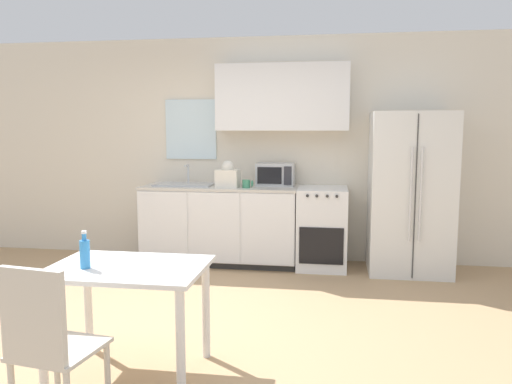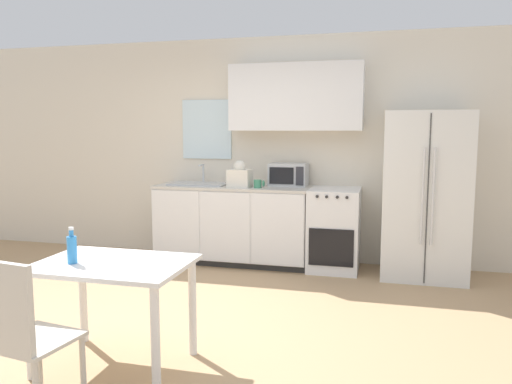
{
  "view_description": "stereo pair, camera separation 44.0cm",
  "coord_description": "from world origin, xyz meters",
  "views": [
    {
      "loc": [
        1.1,
        -3.74,
        1.6
      ],
      "look_at": [
        0.44,
        0.58,
        1.05
      ],
      "focal_mm": 35.0,
      "sensor_mm": 36.0,
      "label": 1
    },
    {
      "loc": [
        1.53,
        -3.65,
        1.6
      ],
      "look_at": [
        0.44,
        0.58,
        1.05
      ],
      "focal_mm": 35.0,
      "sensor_mm": 36.0,
      "label": 2
    }
  ],
  "objects": [
    {
      "name": "oven_range",
      "position": [
        1.0,
        1.99,
        0.46
      ],
      "size": [
        0.57,
        0.66,
        0.93
      ],
      "color": "white",
      "rests_on": "ground_plane"
    },
    {
      "name": "ground_plane",
      "position": [
        0.0,
        0.0,
        0.0
      ],
      "size": [
        12.0,
        12.0,
        0.0
      ],
      "primitive_type": "plane",
      "color": "tan"
    },
    {
      "name": "refrigerator",
      "position": [
        1.96,
        1.95,
        0.89
      ],
      "size": [
        0.88,
        0.76,
        1.79
      ],
      "color": "silver",
      "rests_on": "ground_plane"
    },
    {
      "name": "wall_back",
      "position": [
        0.08,
        2.31,
        1.45
      ],
      "size": [
        12.0,
        0.38,
        2.7
      ],
      "color": "beige",
      "rests_on": "ground_plane"
    },
    {
      "name": "kitchen_sink",
      "position": [
        -0.64,
        1.99,
        0.95
      ],
      "size": [
        0.69,
        0.4,
        0.24
      ],
      "color": "#B7BABC",
      "rests_on": "kitchen_counter"
    },
    {
      "name": "grocery_bag_0",
      "position": [
        -0.09,
        1.86,
        1.06
      ],
      "size": [
        0.26,
        0.23,
        0.31
      ],
      "rotation": [
        0.0,
        0.0,
        -0.04
      ],
      "color": "silver",
      "rests_on": "kitchen_counter"
    },
    {
      "name": "kitchen_counter",
      "position": [
        -0.21,
        1.99,
        0.47
      ],
      "size": [
        1.85,
        0.66,
        0.93
      ],
      "color": "#333333",
      "rests_on": "ground_plane"
    },
    {
      "name": "dining_chair_near",
      "position": [
        -0.33,
        -1.5,
        0.54
      ],
      "size": [
        0.45,
        0.45,
        0.93
      ],
      "rotation": [
        0.0,
        0.0,
        -0.15
      ],
      "color": "beige",
      "rests_on": "ground_plane"
    },
    {
      "name": "dining_table",
      "position": [
        -0.2,
        -0.77,
        0.6
      ],
      "size": [
        1.0,
        0.71,
        0.72
      ],
      "color": "white",
      "rests_on": "ground_plane"
    },
    {
      "name": "drink_bottle",
      "position": [
        -0.44,
        -0.86,
        0.82
      ],
      "size": [
        0.06,
        0.06,
        0.24
      ],
      "color": "#338CD8",
      "rests_on": "dining_table"
    },
    {
      "name": "coffee_mug",
      "position": [
        0.14,
        1.83,
        0.98
      ],
      "size": [
        0.12,
        0.09,
        0.09
      ],
      "color": "#3F8C66",
      "rests_on": "kitchen_counter"
    },
    {
      "name": "microwave",
      "position": [
        0.44,
        2.12,
        1.07
      ],
      "size": [
        0.44,
        0.32,
        0.27
      ],
      "color": "#B7BABC",
      "rests_on": "kitchen_counter"
    }
  ]
}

